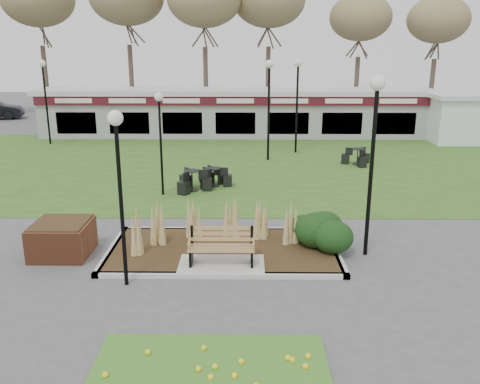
{
  "coord_description": "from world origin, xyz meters",
  "views": [
    {
      "loc": [
        0.61,
        -11.9,
        5.58
      ],
      "look_at": [
        0.46,
        2.0,
        1.52
      ],
      "focal_mm": 38.0,
      "sensor_mm": 36.0,
      "label": 1
    }
  ],
  "objects_px": {
    "food_pavilion": "(236,112)",
    "bistro_set_a": "(192,184)",
    "lamp_post_far_right": "(269,88)",
    "lamp_post_near_left": "(118,161)",
    "lamp_post_near_right": "(374,127)",
    "bistro_set_b": "(214,180)",
    "lamp_post_mid_right": "(298,85)",
    "brick_planter": "(62,238)",
    "lamp_post_far_left": "(44,83)",
    "service_hut": "(465,117)",
    "lamp_post_mid_left": "(160,121)",
    "bistro_set_d": "(357,159)",
    "park_bench": "(222,246)",
    "bistro_set_c": "(210,179)"
  },
  "relations": [
    {
      "from": "food_pavilion",
      "to": "bistro_set_a",
      "type": "height_order",
      "value": "food_pavilion"
    },
    {
      "from": "lamp_post_far_right",
      "to": "lamp_post_near_left",
      "type": "bearing_deg",
      "value": -106.21
    },
    {
      "from": "lamp_post_near_right",
      "to": "bistro_set_b",
      "type": "xyz_separation_m",
      "value": [
        -4.58,
        6.9,
        -3.26
      ]
    },
    {
      "from": "lamp_post_near_left",
      "to": "lamp_post_mid_right",
      "type": "bearing_deg",
      "value": 70.38
    },
    {
      "from": "brick_planter",
      "to": "lamp_post_far_right",
      "type": "relative_size",
      "value": 0.31
    },
    {
      "from": "food_pavilion",
      "to": "bistro_set_b",
      "type": "relative_size",
      "value": 17.35
    },
    {
      "from": "food_pavilion",
      "to": "lamp_post_far_left",
      "type": "distance_m",
      "value": 11.29
    },
    {
      "from": "service_hut",
      "to": "bistro_set_a",
      "type": "xyz_separation_m",
      "value": [
        -14.99,
        -10.67,
        -1.16
      ]
    },
    {
      "from": "food_pavilion",
      "to": "lamp_post_mid_left",
      "type": "xyz_separation_m",
      "value": [
        -2.56,
        -13.2,
        1.36
      ]
    },
    {
      "from": "lamp_post_near_left",
      "to": "bistro_set_d",
      "type": "relative_size",
      "value": 2.93
    },
    {
      "from": "lamp_post_mid_left",
      "to": "lamp_post_mid_right",
      "type": "bearing_deg",
      "value": 53.71
    },
    {
      "from": "park_bench",
      "to": "bistro_set_b",
      "type": "relative_size",
      "value": 1.2
    },
    {
      "from": "park_bench",
      "to": "service_hut",
      "type": "relative_size",
      "value": 0.39
    },
    {
      "from": "lamp_post_near_right",
      "to": "bistro_set_b",
      "type": "relative_size",
      "value": 3.42
    },
    {
      "from": "service_hut",
      "to": "lamp_post_near_left",
      "type": "xyz_separation_m",
      "value": [
        -15.75,
        -18.8,
        1.61
      ]
    },
    {
      "from": "lamp_post_far_right",
      "to": "bistro_set_b",
      "type": "xyz_separation_m",
      "value": [
        -2.39,
        -4.9,
        -3.27
      ]
    },
    {
      "from": "lamp_post_mid_left",
      "to": "lamp_post_mid_right",
      "type": "height_order",
      "value": "lamp_post_mid_right"
    },
    {
      "from": "lamp_post_near_right",
      "to": "lamp_post_mid_right",
      "type": "height_order",
      "value": "lamp_post_mid_right"
    },
    {
      "from": "bistro_set_b",
      "to": "lamp_post_far_left",
      "type": "bearing_deg",
      "value": 138.13
    },
    {
      "from": "lamp_post_near_left",
      "to": "bistro_set_d",
      "type": "xyz_separation_m",
      "value": [
        8.22,
        12.7,
        -2.78
      ]
    },
    {
      "from": "food_pavilion",
      "to": "lamp_post_mid_right",
      "type": "relative_size",
      "value": 5.06
    },
    {
      "from": "bistro_set_a",
      "to": "bistro_set_d",
      "type": "height_order",
      "value": "bistro_set_a"
    },
    {
      "from": "service_hut",
      "to": "bistro_set_a",
      "type": "distance_m",
      "value": 18.43
    },
    {
      "from": "lamp_post_far_left",
      "to": "lamp_post_mid_left",
      "type": "bearing_deg",
      "value": -51.47
    },
    {
      "from": "lamp_post_mid_left",
      "to": "lamp_post_far_right",
      "type": "distance_m",
      "value": 7.52
    },
    {
      "from": "park_bench",
      "to": "bistro_set_c",
      "type": "xyz_separation_m",
      "value": [
        -0.85,
        8.02,
        -0.35
      ]
    },
    {
      "from": "lamp_post_mid_right",
      "to": "lamp_post_near_right",
      "type": "bearing_deg",
      "value": -87.3
    },
    {
      "from": "lamp_post_near_left",
      "to": "bistro_set_c",
      "type": "distance_m",
      "value": 9.6
    },
    {
      "from": "bistro_set_a",
      "to": "lamp_post_near_right",
      "type": "bearing_deg",
      "value": -49.06
    },
    {
      "from": "park_bench",
      "to": "lamp_post_mid_left",
      "type": "bearing_deg",
      "value": 111.43
    },
    {
      "from": "park_bench",
      "to": "bistro_set_b",
      "type": "bearing_deg",
      "value": 94.87
    },
    {
      "from": "lamp_post_far_left",
      "to": "bistro_set_c",
      "type": "relative_size",
      "value": 3.96
    },
    {
      "from": "brick_planter",
      "to": "bistro_set_b",
      "type": "relative_size",
      "value": 1.06
    },
    {
      "from": "lamp_post_far_left",
      "to": "bistro_set_b",
      "type": "bearing_deg",
      "value": -41.87
    },
    {
      "from": "lamp_post_far_right",
      "to": "lamp_post_far_left",
      "type": "relative_size",
      "value": 1.02
    },
    {
      "from": "park_bench",
      "to": "bistro_set_c",
      "type": "relative_size",
      "value": 1.42
    },
    {
      "from": "food_pavilion",
      "to": "lamp_post_far_right",
      "type": "relative_size",
      "value": 5.06
    },
    {
      "from": "park_bench",
      "to": "brick_planter",
      "type": "relative_size",
      "value": 1.13
    },
    {
      "from": "bistro_set_b",
      "to": "bistro_set_d",
      "type": "xyz_separation_m",
      "value": [
        6.63,
        3.91,
        0.01
      ]
    },
    {
      "from": "food_pavilion",
      "to": "bistro_set_a",
      "type": "xyz_separation_m",
      "value": [
        -1.49,
        -12.64,
        -1.18
      ]
    },
    {
      "from": "service_hut",
      "to": "lamp_post_far_right",
      "type": "xyz_separation_m",
      "value": [
        -11.77,
        -5.1,
        2.09
      ]
    },
    {
      "from": "lamp_post_far_right",
      "to": "brick_planter",
      "type": "bearing_deg",
      "value": -117.27
    },
    {
      "from": "food_pavilion",
      "to": "bistro_set_c",
      "type": "bearing_deg",
      "value": -94.16
    },
    {
      "from": "lamp_post_near_left",
      "to": "lamp_post_near_right",
      "type": "bearing_deg",
      "value": 17.08
    },
    {
      "from": "lamp_post_far_left",
      "to": "bistro_set_c",
      "type": "xyz_separation_m",
      "value": [
        9.86,
        -8.73,
        -3.22
      ]
    },
    {
      "from": "bistro_set_b",
      "to": "food_pavilion",
      "type": "bearing_deg",
      "value": 86.84
    },
    {
      "from": "lamp_post_far_right",
      "to": "bistro_set_a",
      "type": "relative_size",
      "value": 3.17
    },
    {
      "from": "service_hut",
      "to": "park_bench",
      "type": "bearing_deg",
      "value": -127.25
    },
    {
      "from": "food_pavilion",
      "to": "lamp_post_mid_left",
      "type": "height_order",
      "value": "lamp_post_mid_left"
    },
    {
      "from": "lamp_post_far_left",
      "to": "service_hut",
      "type": "bearing_deg",
      "value": 2.37
    }
  ]
}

